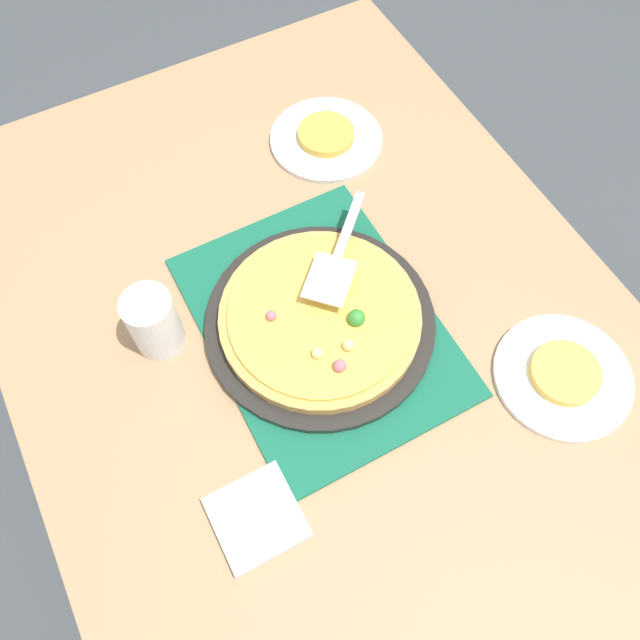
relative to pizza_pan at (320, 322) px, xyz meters
The scene contains 12 objects.
ground_plane 0.76m from the pizza_pan, ahead, with size 8.00×8.00×0.00m, color #3D4247.
dining_table 0.12m from the pizza_pan, ahead, with size 1.40×1.00×0.75m.
placemat 0.01m from the pizza_pan, ahead, with size 0.48×0.36×0.01m, color #145B42.
pizza_pan is the anchor object (origin of this frame).
pizza 0.02m from the pizza_pan, 10.44° to the left, with size 0.33×0.33×0.05m.
plate_near_left 0.40m from the pizza_pan, 48.22° to the left, with size 0.22×0.22×0.01m, color white.
plate_far_right 0.41m from the pizza_pan, 150.17° to the left, with size 0.22×0.22×0.01m, color white.
served_slice_left 0.40m from the pizza_pan, 48.22° to the left, with size 0.11×0.11×0.02m, color #EAB747.
served_slice_right 0.41m from the pizza_pan, 150.17° to the left, with size 0.11×0.11×0.02m, color gold.
cup_near 0.27m from the pizza_pan, 112.59° to the right, with size 0.08×0.08×0.12m, color white.
pizza_server 0.11m from the pizza_pan, 134.19° to the left, with size 0.19×0.19×0.01m.
napkin_stack 0.33m from the pizza_pan, 44.23° to the right, with size 0.12×0.12×0.02m, color white.
Camera 1 is at (0.44, -0.24, 1.70)m, focal length 36.37 mm.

